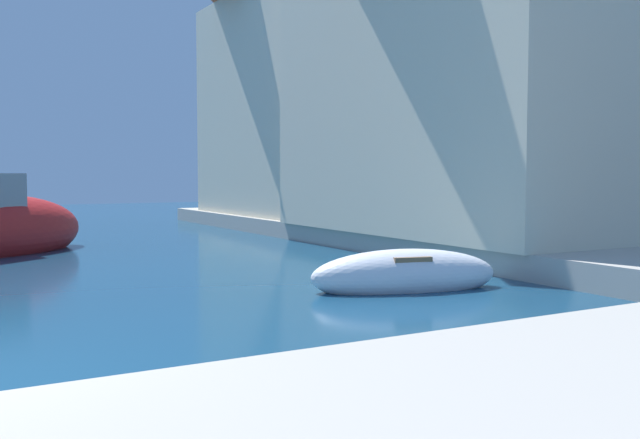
{
  "coord_description": "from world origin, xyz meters",
  "views": [
    {
      "loc": [
        0.44,
        -7.16,
        1.97
      ],
      "look_at": [
        8.34,
        6.75,
        0.93
      ],
      "focal_mm": 39.7,
      "sensor_mm": 36.0,
      "label": 1
    }
  ],
  "objects": [
    {
      "name": "quayside_tree",
      "position": [
        13.77,
        8.92,
        3.56
      ],
      "size": [
        2.36,
        2.36,
        4.26
      ],
      "color": "brown",
      "rests_on": "quay_promenade"
    },
    {
      "name": "moored_boat_3",
      "position": [
        7.57,
        2.49,
        0.25
      ],
      "size": [
        3.45,
        1.79,
        0.9
      ],
      "rotation": [
        0.0,
        0.0,
        2.89
      ],
      "color": "white",
      "rests_on": "ground"
    },
    {
      "name": "waterfront_building_main",
      "position": [
        13.0,
        6.94,
        5.1
      ],
      "size": [
        6.64,
        10.46,
        9.08
      ],
      "color": "beige",
      "rests_on": "quay_promenade"
    },
    {
      "name": "quay_promenade",
      "position": [
        4.32,
        -0.37,
        0.25
      ],
      "size": [
        44.0,
        32.0,
        0.5
      ],
      "color": "#ADA89E",
      "rests_on": "ground"
    },
    {
      "name": "waterfront_building_annex",
      "position": [
        13.0,
        16.17,
        4.97
      ],
      "size": [
        5.93,
        8.12,
        8.83
      ],
      "color": "beige",
      "rests_on": "quay_promenade"
    }
  ]
}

